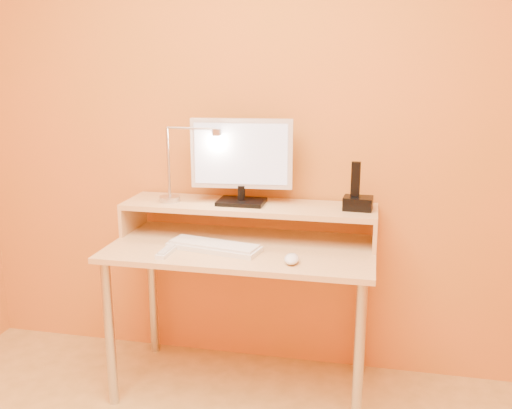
% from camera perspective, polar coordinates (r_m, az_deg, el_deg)
% --- Properties ---
extents(wall_back, '(3.00, 0.04, 2.50)m').
position_cam_1_polar(wall_back, '(2.74, 0.01, 8.44)').
color(wall_back, orange).
rests_on(wall_back, floor).
extents(desk_leg_fl, '(0.04, 0.04, 0.69)m').
position_cam_1_polar(desk_leg_fl, '(2.64, -14.74, -12.70)').
color(desk_leg_fl, '#B6B6BB').
rests_on(desk_leg_fl, floor).
extents(desk_leg_fr, '(0.04, 0.04, 0.69)m').
position_cam_1_polar(desk_leg_fr, '(2.40, 10.46, -15.41)').
color(desk_leg_fr, '#B6B6BB').
rests_on(desk_leg_fr, floor).
extents(desk_leg_bl, '(0.04, 0.04, 0.69)m').
position_cam_1_polar(desk_leg_bl, '(3.06, -10.53, -8.71)').
color(desk_leg_bl, '#B6B6BB').
rests_on(desk_leg_bl, floor).
extents(desk_leg_br, '(0.04, 0.04, 0.69)m').
position_cam_1_polar(desk_leg_br, '(2.84, 10.80, -10.50)').
color(desk_leg_br, '#B6B6BB').
rests_on(desk_leg_br, floor).
extents(desk_lower, '(1.20, 0.60, 0.02)m').
position_cam_1_polar(desk_lower, '(2.54, -1.50, -4.53)').
color(desk_lower, '#E6AA6E').
rests_on(desk_lower, floor).
extents(shelf_riser_left, '(0.02, 0.30, 0.14)m').
position_cam_1_polar(shelf_riser_left, '(2.84, -12.45, -1.16)').
color(shelf_riser_left, '#E6AA6E').
rests_on(shelf_riser_left, desk_lower).
extents(shelf_riser_right, '(0.02, 0.30, 0.14)m').
position_cam_1_polar(shelf_riser_right, '(2.60, 12.08, -2.59)').
color(shelf_riser_right, '#E6AA6E').
rests_on(shelf_riser_right, desk_lower).
extents(desk_shelf, '(1.20, 0.30, 0.02)m').
position_cam_1_polar(desk_shelf, '(2.64, -0.76, -0.22)').
color(desk_shelf, '#E6AA6E').
rests_on(desk_shelf, desk_lower).
extents(monitor_foot, '(0.22, 0.16, 0.02)m').
position_cam_1_polar(monitor_foot, '(2.64, -1.50, 0.28)').
color(monitor_foot, black).
rests_on(monitor_foot, desk_shelf).
extents(monitor_neck, '(0.04, 0.04, 0.07)m').
position_cam_1_polar(monitor_neck, '(2.63, -1.50, 1.21)').
color(monitor_neck, black).
rests_on(monitor_neck, monitor_foot).
extents(monitor_panel, '(0.48, 0.08, 0.32)m').
position_cam_1_polar(monitor_panel, '(2.60, -1.48, 5.23)').
color(monitor_panel, silver).
rests_on(monitor_panel, monitor_neck).
extents(monitor_back, '(0.43, 0.05, 0.28)m').
position_cam_1_polar(monitor_back, '(2.63, -1.36, 5.30)').
color(monitor_back, black).
rests_on(monitor_back, monitor_panel).
extents(monitor_screen, '(0.43, 0.04, 0.28)m').
position_cam_1_polar(monitor_screen, '(2.59, -1.57, 5.16)').
color(monitor_screen, '#B2B7D1').
rests_on(monitor_screen, monitor_panel).
extents(lamp_base, '(0.10, 0.10, 0.02)m').
position_cam_1_polar(lamp_base, '(2.71, -8.81, 0.56)').
color(lamp_base, '#B6B6BB').
rests_on(lamp_base, desk_shelf).
extents(lamp_post, '(0.01, 0.01, 0.33)m').
position_cam_1_polar(lamp_post, '(2.68, -8.95, 4.26)').
color(lamp_post, '#B6B6BB').
rests_on(lamp_post, lamp_base).
extents(lamp_arm, '(0.24, 0.01, 0.01)m').
position_cam_1_polar(lamp_arm, '(2.61, -6.61, 7.76)').
color(lamp_arm, '#B6B6BB').
rests_on(lamp_arm, lamp_post).
extents(lamp_head, '(0.04, 0.04, 0.03)m').
position_cam_1_polar(lamp_head, '(2.58, -4.05, 7.40)').
color(lamp_head, '#B6B6BB').
rests_on(lamp_head, lamp_arm).
extents(lamp_bulb, '(0.03, 0.03, 0.00)m').
position_cam_1_polar(lamp_bulb, '(2.58, -4.04, 7.04)').
color(lamp_bulb, '#FFEAC6').
rests_on(lamp_bulb, lamp_head).
extents(phone_dock, '(0.14, 0.11, 0.06)m').
position_cam_1_polar(phone_dock, '(2.57, 10.39, 0.12)').
color(phone_dock, black).
rests_on(phone_dock, desk_shelf).
extents(phone_handset, '(0.04, 0.03, 0.16)m').
position_cam_1_polar(phone_handset, '(2.54, 10.16, 2.55)').
color(phone_handset, black).
rests_on(phone_handset, phone_dock).
extents(phone_led, '(0.01, 0.00, 0.04)m').
position_cam_1_polar(phone_led, '(2.52, 11.37, -0.20)').
color(phone_led, '#1938EF').
rests_on(phone_led, phone_dock).
extents(keyboard, '(0.44, 0.22, 0.02)m').
position_cam_1_polar(keyboard, '(2.49, -4.33, -4.38)').
color(keyboard, silver).
rests_on(keyboard, desk_lower).
extents(mouse, '(0.07, 0.11, 0.04)m').
position_cam_1_polar(mouse, '(2.32, 3.66, -5.56)').
color(mouse, silver).
rests_on(mouse, desk_lower).
extents(remote_control, '(0.05, 0.16, 0.02)m').
position_cam_1_polar(remote_control, '(2.46, -9.10, -4.79)').
color(remote_control, silver).
rests_on(remote_control, desk_lower).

